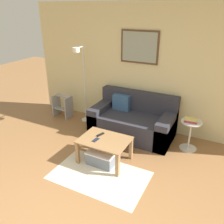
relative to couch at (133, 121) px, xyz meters
The scene contains 11 objects.
wall_back 1.11m from the couch, 66.60° to the left, with size 5.60×0.09×2.55m.
area_rug 1.51m from the couch, 87.91° to the right, with size 1.50×0.92×0.01m, color beige.
couch is the anchor object (origin of this frame).
coffee_table 1.10m from the couch, 93.37° to the right, with size 0.82×0.61×0.43m.
storage_bin 1.15m from the couch, 93.48° to the right, with size 0.48×0.44×0.24m.
floor_lamp 1.43m from the couch, behind, with size 0.22×0.42×1.70m.
side_table 1.15m from the couch, ahead, with size 0.37×0.37×0.57m.
book_stack 1.17m from the couch, ahead, with size 0.24×0.19×0.05m.
remote_control 1.03m from the couch, 101.00° to the right, with size 0.04×0.15×0.02m, color black.
cell_phone 1.20m from the couch, 98.77° to the right, with size 0.07×0.14×0.01m, color #1E2338.
step_stool 1.84m from the couch, behind, with size 0.41×0.30×0.52m.
Camera 1 is at (1.40, -1.37, 2.46)m, focal length 38.00 mm.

